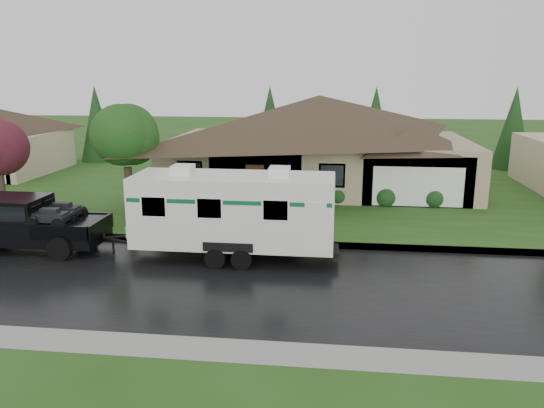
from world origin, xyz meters
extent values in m
plane|color=#284917|center=(0.00, 0.00, 0.00)|extent=(140.00, 140.00, 0.00)
cube|color=black|center=(0.00, -2.00, 0.01)|extent=(140.00, 8.00, 0.01)
cube|color=gray|center=(0.00, 2.25, 0.07)|extent=(140.00, 0.50, 0.15)
cube|color=#284917|center=(0.00, 15.00, 0.07)|extent=(140.00, 26.00, 0.15)
cube|color=gray|center=(2.00, 14.00, 1.65)|extent=(18.00, 10.00, 3.00)
pyramid|color=#392B1F|center=(2.00, 14.00, 5.75)|extent=(19.44, 10.80, 2.60)
cube|color=gray|center=(7.40, 11.00, 1.50)|extent=(5.76, 4.00, 2.70)
cube|color=#C2AD90|center=(-19.00, 14.00, 1.41)|extent=(3.20, 4.00, 2.52)
cylinder|color=#382B1E|center=(-7.12, 5.94, 1.33)|extent=(0.39, 0.39, 2.37)
sphere|color=#25571C|center=(-7.12, 5.94, 3.92)|extent=(3.27, 3.27, 3.27)
cylinder|color=#382B1E|center=(-13.57, 5.41, 1.18)|extent=(0.36, 0.36, 2.06)
sphere|color=#143814|center=(-4.30, 9.30, 0.65)|extent=(1.00, 1.00, 1.00)
sphere|color=#143814|center=(-1.78, 9.30, 0.65)|extent=(1.00, 1.00, 1.00)
sphere|color=#143814|center=(0.74, 9.30, 0.65)|extent=(1.00, 1.00, 1.00)
sphere|color=#143814|center=(3.26, 9.30, 0.65)|extent=(1.00, 1.00, 1.00)
sphere|color=#143814|center=(5.78, 9.30, 0.65)|extent=(1.00, 1.00, 1.00)
sphere|color=#143814|center=(8.30, 9.30, 0.65)|extent=(1.00, 1.00, 1.00)
cube|color=black|center=(-9.47, 0.52, 0.85)|extent=(6.54, 2.18, 0.94)
cube|color=black|center=(-9.91, 0.52, 1.69)|extent=(2.62, 2.05, 0.98)
cube|color=black|center=(-9.91, 0.52, 1.74)|extent=(2.40, 2.09, 0.60)
cube|color=black|center=(-7.40, 0.52, 1.07)|extent=(2.40, 2.07, 0.07)
cylinder|color=black|center=(-7.40, -0.55, 0.46)|extent=(0.92, 0.35, 0.92)
cylinder|color=black|center=(-7.40, 1.59, 0.46)|extent=(0.92, 0.35, 0.92)
cube|color=white|center=(-0.77, 0.52, 1.94)|extent=(7.63, 2.62, 2.67)
cube|color=black|center=(-0.77, 0.52, 0.44)|extent=(8.07, 1.31, 0.15)
cube|color=#0B5333|center=(-0.77, 0.52, 2.52)|extent=(7.48, 2.64, 0.15)
cube|color=white|center=(-2.73, 0.52, 3.45)|extent=(0.76, 0.87, 0.35)
cube|color=white|center=(0.98, 0.52, 3.45)|extent=(0.76, 0.87, 0.35)
cylinder|color=black|center=(-1.26, -0.77, 0.38)|extent=(0.76, 0.26, 0.76)
cylinder|color=black|center=(-1.26, 1.81, 0.38)|extent=(0.76, 0.26, 0.76)
cylinder|color=black|center=(-0.28, -0.77, 0.38)|extent=(0.76, 0.26, 0.76)
cylinder|color=black|center=(-0.28, 1.81, 0.38)|extent=(0.76, 0.26, 0.76)
camera|label=1|loc=(2.99, -18.85, 6.98)|focal=35.00mm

